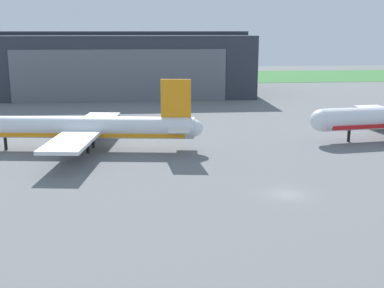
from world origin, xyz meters
name	(u,v)px	position (x,y,z in m)	size (l,w,h in m)	color
ground_plane	(287,194)	(0.00, 0.00, 0.00)	(440.00, 440.00, 0.00)	slate
grass_field_strip	(186,77)	(0.00, 159.24, 0.04)	(440.00, 56.00, 0.08)	#3A753A
maintenance_hangar	(123,64)	(-25.29, 104.88, 9.56)	(81.24, 40.47, 20.03)	#2D333D
airliner_far_right	(81,128)	(-29.17, 26.33, 3.96)	(42.51, 33.82, 12.48)	silver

